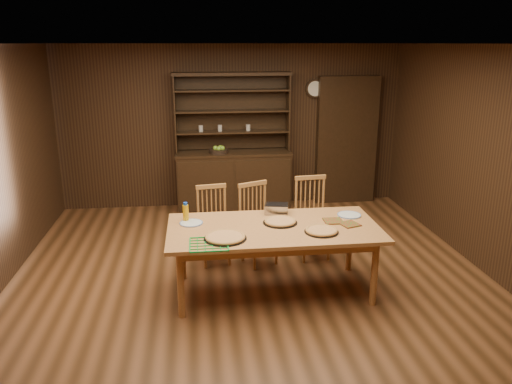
{
  "coord_description": "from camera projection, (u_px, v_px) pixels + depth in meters",
  "views": [
    {
      "loc": [
        -0.59,
        -5.04,
        2.61
      ],
      "look_at": [
        0.08,
        0.4,
        0.97
      ],
      "focal_mm": 35.0,
      "sensor_mm": 36.0,
      "label": 1
    }
  ],
  "objects": [
    {
      "name": "floor",
      "position": [
        253.0,
        285.0,
        5.61
      ],
      "size": [
        6.0,
        6.0,
        0.0
      ],
      "primitive_type": "plane",
      "color": "brown",
      "rests_on": "ground"
    },
    {
      "name": "room_shell",
      "position": [
        253.0,
        147.0,
        5.15
      ],
      "size": [
        6.0,
        6.0,
        6.0
      ],
      "color": "silver",
      "rests_on": "floor"
    },
    {
      "name": "china_hutch",
      "position": [
        233.0,
        173.0,
        8.06
      ],
      "size": [
        1.84,
        0.52,
        2.17
      ],
      "color": "black",
      "rests_on": "floor"
    },
    {
      "name": "doorway",
      "position": [
        346.0,
        140.0,
        8.28
      ],
      "size": [
        1.0,
        0.18,
        2.1
      ],
      "primitive_type": "cube",
      "color": "black",
      "rests_on": "floor"
    },
    {
      "name": "wall_clock",
      "position": [
        315.0,
        89.0,
        8.03
      ],
      "size": [
        0.3,
        0.05,
        0.3
      ],
      "color": "black",
      "rests_on": "room_shell"
    },
    {
      "name": "dining_table",
      "position": [
        274.0,
        232.0,
        5.27
      ],
      "size": [
        2.22,
        1.11,
        0.75
      ],
      "color": "#C58044",
      "rests_on": "floor"
    },
    {
      "name": "chair_left",
      "position": [
        213.0,
        222.0,
        6.11
      ],
      "size": [
        0.44,
        0.43,
        0.96
      ],
      "rotation": [
        0.0,
        0.0,
        0.15
      ],
      "color": "#C18242",
      "rests_on": "floor"
    },
    {
      "name": "chair_center",
      "position": [
        256.0,
        221.0,
        6.08
      ],
      "size": [
        0.53,
        0.52,
        0.99
      ],
      "rotation": [
        0.0,
        0.0,
        0.41
      ],
      "color": "#C18242",
      "rests_on": "floor"
    },
    {
      "name": "chair_right",
      "position": [
        312.0,
        215.0,
        6.25
      ],
      "size": [
        0.45,
        0.43,
        1.02
      ],
      "rotation": [
        0.0,
        0.0,
        0.09
      ],
      "color": "#C18242",
      "rests_on": "floor"
    },
    {
      "name": "pizza_left",
      "position": [
        225.0,
        237.0,
        4.92
      ],
      "size": [
        0.42,
        0.42,
        0.04
      ],
      "color": "black",
      "rests_on": "dining_table"
    },
    {
      "name": "pizza_right",
      "position": [
        321.0,
        231.0,
        5.09
      ],
      "size": [
        0.35,
        0.35,
        0.04
      ],
      "color": "black",
      "rests_on": "dining_table"
    },
    {
      "name": "pizza_center",
      "position": [
        280.0,
        221.0,
        5.36
      ],
      "size": [
        0.37,
        0.37,
        0.04
      ],
      "color": "black",
      "rests_on": "dining_table"
    },
    {
      "name": "cooling_rack",
      "position": [
        209.0,
        244.0,
        4.78
      ],
      "size": [
        0.36,
        0.36,
        0.02
      ],
      "primitive_type": null,
      "rotation": [
        0.0,
        0.0,
        0.02
      ],
      "color": "#0B942F",
      "rests_on": "dining_table"
    },
    {
      "name": "plate_left",
      "position": [
        191.0,
        223.0,
        5.34
      ],
      "size": [
        0.25,
        0.25,
        0.02
      ],
      "color": "silver",
      "rests_on": "dining_table"
    },
    {
      "name": "plate_right",
      "position": [
        349.0,
        215.0,
        5.58
      ],
      "size": [
        0.27,
        0.27,
        0.02
      ],
      "color": "silver",
      "rests_on": "dining_table"
    },
    {
      "name": "foil_dish",
      "position": [
        276.0,
        209.0,
        5.66
      ],
      "size": [
        0.29,
        0.24,
        0.1
      ],
      "primitive_type": "cube",
      "rotation": [
        0.0,
        0.0,
        -0.22
      ],
      "color": "silver",
      "rests_on": "dining_table"
    },
    {
      "name": "juice_bottle",
      "position": [
        186.0,
        213.0,
        5.38
      ],
      "size": [
        0.06,
        0.06,
        0.22
      ],
      "color": "#D89A0B",
      "rests_on": "dining_table"
    },
    {
      "name": "pot_holder_a",
      "position": [
        349.0,
        224.0,
        5.3
      ],
      "size": [
        0.24,
        0.24,
        0.01
      ],
      "primitive_type": "cube",
      "rotation": [
        0.0,
        0.0,
        0.33
      ],
      "color": "maroon",
      "rests_on": "dining_table"
    },
    {
      "name": "pot_holder_b",
      "position": [
        333.0,
        221.0,
        5.4
      ],
      "size": [
        0.2,
        0.2,
        0.01
      ],
      "primitive_type": "cube",
      "rotation": [
        0.0,
        0.0,
        -0.02
      ],
      "color": "maroon",
      "rests_on": "dining_table"
    },
    {
      "name": "fruit_bowl",
      "position": [
        219.0,
        150.0,
        7.85
      ],
      "size": [
        0.3,
        0.3,
        0.12
      ],
      "color": "black",
      "rests_on": "china_hutch"
    }
  ]
}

